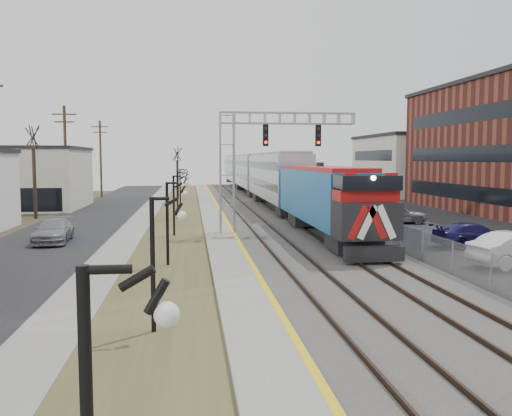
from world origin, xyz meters
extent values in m
cube|color=black|center=(-11.50, 35.00, 0.02)|extent=(7.00, 120.00, 0.04)
cube|color=gray|center=(-7.00, 35.00, 0.04)|extent=(2.00, 120.00, 0.08)
cube|color=#454625|center=(-4.00, 35.00, 0.03)|extent=(4.00, 120.00, 0.06)
cube|color=gray|center=(-1.00, 35.00, 0.12)|extent=(2.00, 120.00, 0.24)
cube|color=#595651|center=(4.00, 35.00, 0.10)|extent=(8.00, 120.00, 0.20)
cube|color=black|center=(16.00, 35.00, 0.02)|extent=(16.00, 120.00, 0.04)
cube|color=gold|center=(-0.12, 35.00, 0.24)|extent=(0.24, 120.00, 0.01)
cube|color=#2D2119|center=(1.25, 35.00, 0.28)|extent=(0.08, 120.00, 0.15)
cube|color=#2D2119|center=(2.75, 35.00, 0.28)|extent=(0.08, 120.00, 0.15)
cube|color=#2D2119|center=(4.75, 35.00, 0.28)|extent=(0.08, 120.00, 0.15)
cube|color=#2D2119|center=(6.25, 35.00, 0.28)|extent=(0.08, 120.00, 0.15)
cube|color=#115491|center=(5.50, 24.95, 2.47)|extent=(3.00, 17.00, 4.25)
cube|color=black|center=(5.50, 16.25, 0.70)|extent=(2.80, 0.50, 0.70)
cube|color=#9FA2A9|center=(5.50, 45.25, 3.01)|extent=(3.00, 22.00, 5.33)
cube|color=#9FA2A9|center=(5.50, 68.05, 3.01)|extent=(3.00, 22.00, 5.33)
cube|color=#9FA2A9|center=(5.50, 90.85, 3.01)|extent=(3.00, 22.00, 5.33)
cube|color=gray|center=(-0.50, 28.00, 4.00)|extent=(1.00, 1.00, 8.00)
cube|color=gray|center=(3.50, 28.00, 7.75)|extent=(9.00, 0.80, 0.80)
cube|color=black|center=(2.00, 27.55, 6.60)|extent=(0.35, 0.25, 1.40)
cube|color=black|center=(5.50, 27.55, 6.60)|extent=(0.35, 0.25, 1.40)
cylinder|color=black|center=(-4.00, 8.00, 2.00)|extent=(0.14, 0.14, 4.00)
cylinder|color=black|center=(-4.00, 18.00, 2.00)|extent=(0.14, 0.14, 4.00)
cylinder|color=black|center=(-4.00, 28.00, 2.00)|extent=(0.14, 0.14, 4.00)
cylinder|color=black|center=(-4.00, 38.00, 2.00)|extent=(0.14, 0.14, 4.00)
cylinder|color=black|center=(-4.00, 50.00, 2.00)|extent=(0.14, 0.14, 4.00)
cylinder|color=#4C3823|center=(-14.50, 45.00, 5.00)|extent=(0.28, 0.28, 10.00)
cylinder|color=#4C3823|center=(-14.50, 65.00, 5.00)|extent=(0.28, 0.28, 10.00)
cube|color=gray|center=(8.20, 35.00, 0.80)|extent=(0.04, 120.00, 1.60)
cube|color=beige|center=(-21.00, 50.00, 3.00)|extent=(14.00, 12.00, 6.00)
cube|color=beige|center=(30.00, 65.00, 4.00)|extent=(16.00, 18.00, 8.00)
cylinder|color=#382D23|center=(-16.00, 40.00, 2.97)|extent=(0.30, 0.30, 5.95)
cylinder|color=#382D23|center=(-4.50, 60.00, 2.45)|extent=(0.30, 0.30, 4.90)
imported|color=#1C1854|center=(13.17, 21.38, 0.69)|extent=(4.94, 2.41, 1.38)
imported|color=gray|center=(13.12, 32.90, 0.78)|extent=(4.79, 2.51, 1.55)
imported|color=#0E4624|center=(12.80, 35.90, 0.64)|extent=(4.14, 2.60, 1.29)
imported|color=gray|center=(-11.18, 26.06, 0.70)|extent=(2.31, 4.97, 1.41)
imported|color=silver|center=(12.26, 47.96, 0.70)|extent=(5.45, 3.54, 1.39)
camera|label=1|loc=(-2.88, -7.66, 5.10)|focal=38.00mm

